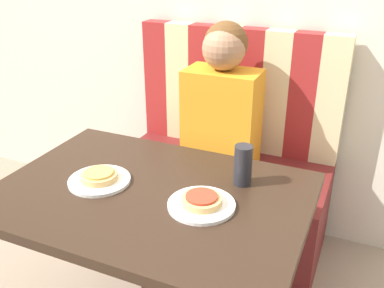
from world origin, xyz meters
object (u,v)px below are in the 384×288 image
Objects in this scene: person at (223,98)px; drinking_cup at (243,165)px; pizza_right at (201,200)px; pizza_left at (99,176)px; plate_left at (99,180)px; plate_right at (201,205)px.

drinking_cup is (0.26, -0.51, -0.04)m from person.
pizza_right is at bearing -111.05° from drinking_cup.
pizza_right is at bearing -74.97° from person.
pizza_right is at bearing 0.00° from pizza_left.
person is at bearing 74.97° from plate_left.
pizza_right is 0.91× the size of drinking_cup.
plate_left is 0.02m from pizza_left.
person is 5.31× the size of pizza_left.
pizza_right is 0.20m from drinking_cup.
pizza_left is at bearing 0.00° from plate_left.
person is 0.72m from pizza_left.
drinking_cup is (0.07, 0.18, 0.04)m from pizza_right.
person reaches higher than drinking_cup.
plate_left is 1.67× the size of pizza_right.
plate_left is 1.51× the size of drinking_cup.
person is 0.73m from plate_right.
plate_right is at bearing -74.97° from person.
pizza_left is (0.00, 0.00, 0.02)m from plate_left.
person is at bearing 105.03° from pizza_right.
drinking_cup reaches higher than pizza_left.
person reaches higher than plate_right.
plate_left is 1.67× the size of pizza_left.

